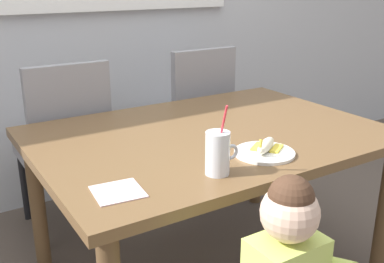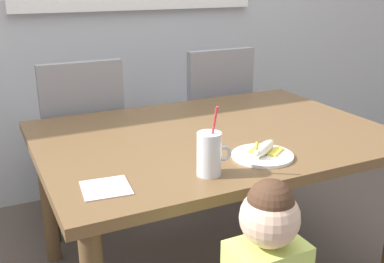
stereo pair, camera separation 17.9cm
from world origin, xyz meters
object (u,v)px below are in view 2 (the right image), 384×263
Objects in this scene: snack_plate at (262,156)px; peeled_banana at (264,148)px; dining_chair_left at (81,136)px; milk_cup at (209,156)px; paper_napkin at (106,188)px; dining_table at (214,150)px; dining_chair_right at (211,114)px.

snack_plate is 0.03m from peeled_banana.
peeled_banana reaches higher than snack_plate.
milk_cup is at bearing 100.33° from dining_chair_left.
peeled_banana is (0.26, 0.06, -0.04)m from milk_cup.
paper_napkin is (-0.35, 0.05, -0.06)m from milk_cup.
paper_napkin is (-0.60, -0.00, -0.00)m from snack_plate.
paper_napkin reaches higher than dining_table.
paper_napkin is at bearing 48.44° from dining_chair_right.
dining_chair_right reaches higher than peeled_banana.
peeled_banana is at bearing -83.85° from dining_table.
snack_plate is at bearing 11.68° from milk_cup.
dining_table is 8.56× the size of peeled_banana.
dining_table is at bearing 59.15° from milk_cup.
dining_chair_left is 5.53× the size of peeled_banana.
dining_chair_left reaches higher than snack_plate.
milk_cup is 1.44× the size of peeled_banana.
dining_chair_left is at bearing 120.94° from dining_table.
dining_chair_right is 1.16m from peeled_banana.
dining_chair_left is 1.15m from snack_plate.
milk_cup is at bearing 61.37° from dining_chair_right.
dining_table is 0.35m from peeled_banana.
milk_cup is at bearing -167.80° from peeled_banana.
dining_chair_right is 1.32m from milk_cup.
peeled_banana is at bearing 114.02° from dining_chair_left.
dining_chair_left is 1.16m from peeled_banana.
dining_chair_left is at bearing 113.48° from snack_plate.
dining_chair_left is 1.14m from milk_cup.
milk_cup is (0.20, -1.10, 0.24)m from dining_chair_left.
snack_plate reaches higher than dining_table.
paper_napkin is (-0.61, -0.01, -0.03)m from peeled_banana.
snack_plate is (0.45, -1.04, 0.18)m from dining_chair_left.
dining_chair_left is 0.82m from dining_chair_right.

